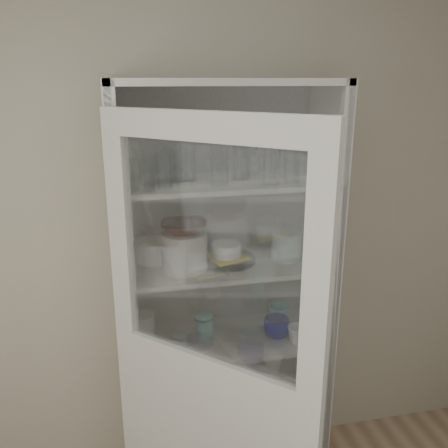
{
  "coord_description": "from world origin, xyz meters",
  "views": [
    {
      "loc": [
        -0.24,
        -0.79,
        2.09
      ],
      "look_at": [
        0.2,
        1.27,
        1.45
      ],
      "focal_mm": 38.0,
      "sensor_mm": 36.0,
      "label": 1
    }
  ],
  "objects_px": {
    "mug_teal": "(278,314)",
    "measuring_cups": "(198,341)",
    "goblet_3": "(279,157)",
    "grey_bowl_stack": "(287,245)",
    "teal_jar": "(204,326)",
    "yellow_trivet": "(227,257)",
    "white_canister": "(143,327)",
    "glass_platter": "(227,259)",
    "goblet_0": "(131,162)",
    "mug_blue": "(277,327)",
    "goblet_2": "(249,156)",
    "mug_white": "(297,334)",
    "cream_bowl": "(184,239)",
    "pantry_cabinet": "(221,316)",
    "white_ramekin": "(227,249)",
    "terracotta_bowl": "(184,227)",
    "plate_stack_back": "(155,250)",
    "tin_box": "(267,397)",
    "cupboard_door": "(209,408)",
    "plate_stack_front": "(185,258)",
    "goblet_1": "(167,161)",
    "cream_dish": "(185,405)"
  },
  "relations": [
    {
      "from": "goblet_0",
      "to": "pantry_cabinet",
      "type": "bearing_deg",
      "value": -1.7
    },
    {
      "from": "mug_blue",
      "to": "measuring_cups",
      "type": "distance_m",
      "value": 0.4
    },
    {
      "from": "mug_white",
      "to": "measuring_cups",
      "type": "xyz_separation_m",
      "value": [
        -0.48,
        0.07,
        -0.02
      ]
    },
    {
      "from": "mug_blue",
      "to": "white_canister",
      "type": "distance_m",
      "value": 0.66
    },
    {
      "from": "mug_teal",
      "to": "measuring_cups",
      "type": "xyz_separation_m",
      "value": [
        -0.45,
        -0.13,
        -0.03
      ]
    },
    {
      "from": "grey_bowl_stack",
      "to": "mug_blue",
      "type": "height_order",
      "value": "grey_bowl_stack"
    },
    {
      "from": "goblet_2",
      "to": "yellow_trivet",
      "type": "height_order",
      "value": "goblet_2"
    },
    {
      "from": "goblet_3",
      "to": "white_ramekin",
      "type": "distance_m",
      "value": 0.51
    },
    {
      "from": "goblet_2",
      "to": "mug_white",
      "type": "bearing_deg",
      "value": -46.45
    },
    {
      "from": "cupboard_door",
      "to": "plate_stack_front",
      "type": "distance_m",
      "value": 0.66
    },
    {
      "from": "cream_dish",
      "to": "white_canister",
      "type": "bearing_deg",
      "value": 160.71
    },
    {
      "from": "goblet_0",
      "to": "yellow_trivet",
      "type": "xyz_separation_m",
      "value": [
        0.42,
        -0.07,
        -0.46
      ]
    },
    {
      "from": "goblet_2",
      "to": "tin_box",
      "type": "distance_m",
      "value": 1.27
    },
    {
      "from": "goblet_0",
      "to": "cream_bowl",
      "type": "bearing_deg",
      "value": -30.38
    },
    {
      "from": "cream_bowl",
      "to": "mug_white",
      "type": "xyz_separation_m",
      "value": [
        0.53,
        -0.08,
        -0.5
      ]
    },
    {
      "from": "yellow_trivet",
      "to": "cream_dish",
      "type": "height_order",
      "value": "yellow_trivet"
    },
    {
      "from": "glass_platter",
      "to": "mug_white",
      "type": "xyz_separation_m",
      "value": [
        0.32,
        -0.14,
        -0.36
      ]
    },
    {
      "from": "grey_bowl_stack",
      "to": "cupboard_door",
      "type": "bearing_deg",
      "value": -133.05
    },
    {
      "from": "white_ramekin",
      "to": "tin_box",
      "type": "relative_size",
      "value": 0.7
    },
    {
      "from": "yellow_trivet",
      "to": "cream_dish",
      "type": "xyz_separation_m",
      "value": [
        -0.22,
        -0.03,
        -0.78
      ]
    },
    {
      "from": "goblet_3",
      "to": "mug_white",
      "type": "xyz_separation_m",
      "value": [
        0.04,
        -0.24,
        -0.83
      ]
    },
    {
      "from": "plate_stack_back",
      "to": "cream_bowl",
      "type": "bearing_deg",
      "value": -50.77
    },
    {
      "from": "pantry_cabinet",
      "to": "white_ramekin",
      "type": "relative_size",
      "value": 14.65
    },
    {
      "from": "cream_bowl",
      "to": "tin_box",
      "type": "height_order",
      "value": "cream_bowl"
    },
    {
      "from": "yellow_trivet",
      "to": "mug_teal",
      "type": "distance_m",
      "value": 0.48
    },
    {
      "from": "goblet_1",
      "to": "goblet_2",
      "type": "relative_size",
      "value": 0.82
    },
    {
      "from": "yellow_trivet",
      "to": "grey_bowl_stack",
      "type": "distance_m",
      "value": 0.29
    },
    {
      "from": "cupboard_door",
      "to": "teal_jar",
      "type": "bearing_deg",
      "value": 125.63
    },
    {
      "from": "yellow_trivet",
      "to": "mug_blue",
      "type": "xyz_separation_m",
      "value": [
        0.24,
        -0.07,
        -0.37
      ]
    },
    {
      "from": "goblet_0",
      "to": "yellow_trivet",
      "type": "bearing_deg",
      "value": -8.89
    },
    {
      "from": "goblet_2",
      "to": "mug_white",
      "type": "xyz_separation_m",
      "value": [
        0.2,
        -0.21,
        -0.85
      ]
    },
    {
      "from": "teal_jar",
      "to": "measuring_cups",
      "type": "relative_size",
      "value": 1.01
    },
    {
      "from": "terracotta_bowl",
      "to": "mug_teal",
      "type": "distance_m",
      "value": 0.76
    },
    {
      "from": "mug_teal",
      "to": "goblet_2",
      "type": "bearing_deg",
      "value": 178.18
    },
    {
      "from": "glass_platter",
      "to": "teal_jar",
      "type": "bearing_deg",
      "value": 171.02
    },
    {
      "from": "teal_jar",
      "to": "cupboard_door",
      "type": "bearing_deg",
      "value": -98.08
    },
    {
      "from": "mug_blue",
      "to": "tin_box",
      "type": "relative_size",
      "value": 0.63
    },
    {
      "from": "terracotta_bowl",
      "to": "teal_jar",
      "type": "xyz_separation_m",
      "value": [
        0.1,
        0.08,
        -0.55
      ]
    },
    {
      "from": "terracotta_bowl",
      "to": "white_ramekin",
      "type": "relative_size",
      "value": 1.45
    },
    {
      "from": "grey_bowl_stack",
      "to": "teal_jar",
      "type": "distance_m",
      "value": 0.58
    },
    {
      "from": "goblet_1",
      "to": "grey_bowl_stack",
      "type": "distance_m",
      "value": 0.69
    },
    {
      "from": "cupboard_door",
      "to": "goblet_0",
      "type": "relative_size",
      "value": 12.51
    },
    {
      "from": "goblet_1",
      "to": "glass_platter",
      "type": "relative_size",
      "value": 0.53
    },
    {
      "from": "cream_bowl",
      "to": "grey_bowl_stack",
      "type": "bearing_deg",
      "value": 3.11
    },
    {
      "from": "cupboard_door",
      "to": "plate_stack_back",
      "type": "height_order",
      "value": "cupboard_door"
    },
    {
      "from": "goblet_3",
      "to": "measuring_cups",
      "type": "xyz_separation_m",
      "value": [
        -0.43,
        -0.16,
        -0.86
      ]
    },
    {
      "from": "white_canister",
      "to": "glass_platter",
      "type": "bearing_deg",
      "value": -5.31
    },
    {
      "from": "yellow_trivet",
      "to": "white_ramekin",
      "type": "bearing_deg",
      "value": 0.0
    },
    {
      "from": "grey_bowl_stack",
      "to": "measuring_cups",
      "type": "xyz_separation_m",
      "value": [
        -0.44,
        -0.03,
        -0.45
      ]
    },
    {
      "from": "goblet_0",
      "to": "plate_stack_back",
      "type": "xyz_separation_m",
      "value": [
        0.09,
        0.03,
        -0.43
      ]
    }
  ]
}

